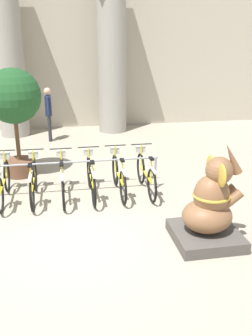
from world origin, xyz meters
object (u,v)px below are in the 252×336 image
(bicycle_2, at_px, (33,181))
(potted_tree, at_px, (14,103))
(bicycle_1, at_px, (4,182))
(bicycle_3, at_px, (63,180))
(bicycle_6, at_px, (146,174))
(bicycle_4, at_px, (91,178))
(bicycle_5, at_px, (119,175))
(person_pedestrian, at_px, (48,109))
(elephant_statue, at_px, (210,209))

(bicycle_2, xyz_separation_m, potted_tree, (-0.42, 1.60, 1.38))
(bicycle_1, relative_size, bicycle_2, 1.00)
(bicycle_3, height_order, bicycle_6, same)
(bicycle_4, relative_size, bicycle_5, 1.00)
(potted_tree, bearing_deg, bicycle_2, -75.17)
(bicycle_1, xyz_separation_m, potted_tree, (0.19, 1.58, 1.38))
(bicycle_2, bearing_deg, potted_tree, 104.83)
(bicycle_3, height_order, bicycle_5, same)
(bicycle_1, bearing_deg, potted_tree, 83.29)
(bicycle_4, bearing_deg, bicycle_6, 1.16)
(bicycle_6, bearing_deg, bicycle_4, -178.84)
(bicycle_2, xyz_separation_m, bicycle_3, (0.61, -0.04, 0.00))
(bicycle_3, bearing_deg, person_pedestrian, 93.96)
(bicycle_4, height_order, potted_tree, potted_tree)
(potted_tree, bearing_deg, person_pedestrian, 77.43)
(bicycle_5, xyz_separation_m, bicycle_6, (0.61, -0.00, 0.00))
(bicycle_3, height_order, potted_tree, potted_tree)
(bicycle_4, relative_size, potted_tree, 0.69)
(person_pedestrian, bearing_deg, bicycle_1, -100.64)
(bicycle_2, xyz_separation_m, elephant_statue, (3.00, -2.29, 0.17))
(bicycle_4, distance_m, bicycle_6, 1.22)
(bicycle_5, bearing_deg, bicycle_6, -0.06)
(bicycle_3, xyz_separation_m, potted_tree, (-1.03, 1.65, 1.38))
(elephant_statue, bearing_deg, person_pedestrian, 111.13)
(bicycle_2, relative_size, bicycle_6, 1.00)
(bicycle_6, bearing_deg, bicycle_3, -178.72)
(bicycle_5, relative_size, elephant_statue, 1.04)
(person_pedestrian, distance_m, potted_tree, 3.31)
(bicycle_6, relative_size, elephant_statue, 1.04)
(bicycle_2, distance_m, elephant_statue, 3.78)
(bicycle_6, bearing_deg, bicycle_1, 179.45)
(bicycle_3, height_order, elephant_statue, elephant_statue)
(bicycle_4, xyz_separation_m, elephant_statue, (1.78, -2.27, 0.17))
(bicycle_5, relative_size, bicycle_6, 1.00)
(elephant_statue, xyz_separation_m, potted_tree, (-3.43, 3.90, 1.21))
(bicycle_6, distance_m, potted_tree, 3.56)
(bicycle_2, bearing_deg, elephant_statue, -37.37)
(bicycle_1, height_order, elephant_statue, elephant_statue)
(bicycle_2, bearing_deg, bicycle_6, -0.02)
(bicycle_4, height_order, bicycle_6, same)
(bicycle_5, height_order, potted_tree, potted_tree)
(bicycle_1, height_order, bicycle_5, same)
(bicycle_4, bearing_deg, bicycle_2, 178.81)
(bicycle_3, relative_size, potted_tree, 0.69)
(elephant_statue, distance_m, person_pedestrian, 7.57)
(bicycle_2, height_order, elephant_statue, elephant_statue)
(bicycle_1, height_order, bicycle_2, same)
(person_pedestrian, bearing_deg, bicycle_4, -78.86)
(bicycle_1, relative_size, elephant_statue, 1.04)
(bicycle_3, relative_size, elephant_statue, 1.04)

